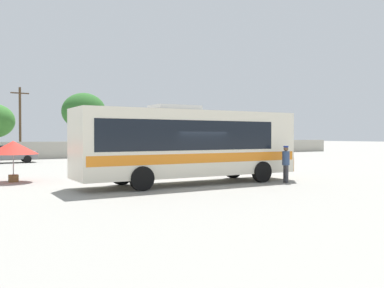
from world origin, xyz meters
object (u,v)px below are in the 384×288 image
(vendor_umbrella_near_gate_red, at_px, (13,148))
(utility_pole_near, at_px, (20,121))
(attendant_by_bus_door, at_px, (286,162))
(coach_bus_cream_orange, at_px, (188,143))
(parked_car_second_grey, at_px, (8,154))
(roadside_tree_midright, at_px, (84,111))

(vendor_umbrella_near_gate_red, bearing_deg, utility_pole_near, 80.22)
(attendant_by_bus_door, relative_size, utility_pole_near, 0.25)
(coach_bus_cream_orange, xyz_separation_m, parked_car_second_grey, (-5.12, 21.50, -1.20))
(parked_car_second_grey, bearing_deg, vendor_umbrella_near_gate_red, -96.62)
(vendor_umbrella_near_gate_red, height_order, roadside_tree_midright, roadside_tree_midright)
(vendor_umbrella_near_gate_red, bearing_deg, attendant_by_bus_door, -33.12)
(attendant_by_bus_door, bearing_deg, coach_bus_cream_orange, 154.61)
(vendor_umbrella_near_gate_red, distance_m, parked_car_second_grey, 16.29)
(coach_bus_cream_orange, relative_size, utility_pole_near, 1.52)
(coach_bus_cream_orange, relative_size, parked_car_second_grey, 2.45)
(coach_bus_cream_orange, bearing_deg, utility_pole_near, 96.11)
(vendor_umbrella_near_gate_red, bearing_deg, parked_car_second_grey, 83.38)
(parked_car_second_grey, bearing_deg, attendant_by_bus_door, -68.02)
(coach_bus_cream_orange, height_order, utility_pole_near, utility_pole_near)
(attendant_by_bus_door, bearing_deg, vendor_umbrella_near_gate_red, 146.88)
(parked_car_second_grey, bearing_deg, coach_bus_cream_orange, -76.59)
(utility_pole_near, xyz_separation_m, roadside_tree_midright, (8.03, 4.58, 1.49))
(parked_car_second_grey, distance_m, roadside_tree_midright, 15.93)
(roadside_tree_midright, bearing_deg, parked_car_second_grey, -131.48)
(attendant_by_bus_door, height_order, parked_car_second_grey, attendant_by_bus_door)
(attendant_by_bus_door, distance_m, parked_car_second_grey, 25.43)
(utility_pole_near, bearing_deg, attendant_by_bus_door, -76.29)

